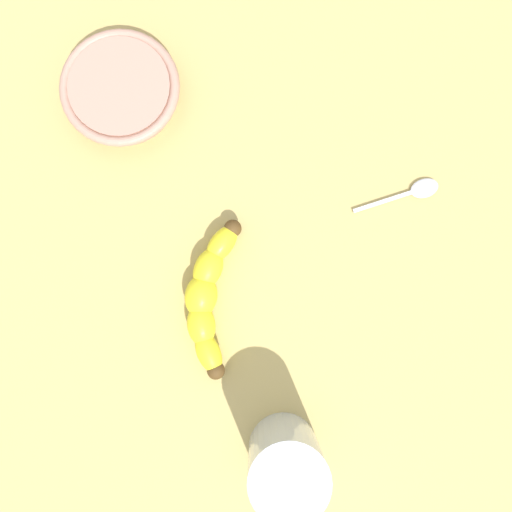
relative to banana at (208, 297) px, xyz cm
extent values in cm
cube|color=tan|center=(-0.67, -0.23, -3.47)|extent=(120.00, 120.00, 3.00)
ellipsoid|color=yellow|center=(-6.55, -0.78, 0.00)|extent=(5.68, 4.05, 2.84)
ellipsoid|color=yellow|center=(-3.17, -1.22, 0.00)|extent=(5.13, 3.41, 3.39)
ellipsoid|color=yellow|center=(0.21, -0.80, 0.00)|extent=(5.94, 5.09, 3.94)
ellipsoid|color=yellow|center=(3.37, 0.46, 0.00)|extent=(6.12, 5.45, 3.39)
ellipsoid|color=yellow|center=(6.11, 2.47, 0.00)|extent=(5.67, 5.59, 2.84)
sphere|color=#513819|center=(-8.78, -0.19, 0.00)|extent=(2.17, 2.17, 2.17)
sphere|color=#513819|center=(7.78, 4.06, 0.00)|extent=(2.17, 2.17, 2.17)
cylinder|color=silver|center=(13.79, 15.03, 3.88)|extent=(8.41, 8.41, 11.71)
cylinder|color=#F7B775|center=(13.79, 15.03, 3.11)|extent=(7.91, 7.91, 9.67)
cylinder|color=tan|center=(-19.72, -19.08, 0.03)|extent=(12.34, 12.34, 4.00)
torus|color=tan|center=(-19.72, -19.08, 1.43)|extent=(14.61, 14.61, 1.20)
ellipsoid|color=silver|center=(-22.28, 20.19, -1.57)|extent=(4.13, 4.31, 0.80)
cube|color=silver|center=(-19.04, 16.19, -1.57)|extent=(5.75, 6.91, 0.25)
camera|label=1|loc=(-2.67, 5.15, 60.22)|focal=35.12mm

